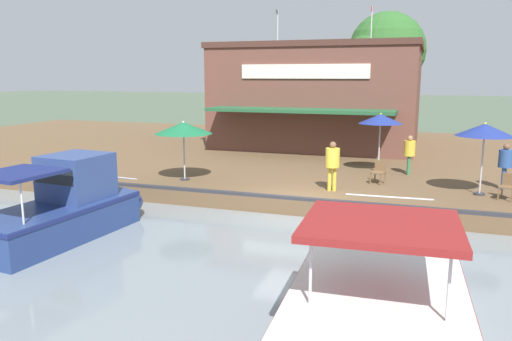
# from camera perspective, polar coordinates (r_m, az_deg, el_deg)

# --- Properties ---
(ground_plane) EXTENTS (220.00, 220.00, 0.00)m
(ground_plane) POSITION_cam_1_polar(r_m,az_deg,el_deg) (16.27, 4.96, -5.52)
(ground_plane) COLOR #4C5B47
(quay_deck) EXTENTS (22.00, 56.00, 0.60)m
(quay_deck) POSITION_cam_1_polar(r_m,az_deg,el_deg) (26.77, 10.69, 1.46)
(quay_deck) COLOR brown
(quay_deck) RESTS_ON ground
(quay_edge_fender) EXTENTS (0.20, 50.40, 0.10)m
(quay_edge_fender) POSITION_cam_1_polar(r_m,az_deg,el_deg) (16.19, 5.08, -3.22)
(quay_edge_fender) COLOR #2D2D33
(quay_edge_fender) RESTS_ON quay_deck
(waterfront_restaurant) EXTENTS (10.89, 10.98, 7.74)m
(waterfront_restaurant) POSITION_cam_1_polar(r_m,az_deg,el_deg) (29.55, 7.48, 8.54)
(waterfront_restaurant) COLOR brown
(waterfront_restaurant) RESTS_ON quay_deck
(patio_umbrella_far_corner) EXTENTS (1.77, 1.77, 2.46)m
(patio_umbrella_far_corner) POSITION_cam_1_polar(r_m,az_deg,el_deg) (21.04, 14.04, 5.72)
(patio_umbrella_far_corner) COLOR #B7B7B7
(patio_umbrella_far_corner) RESTS_ON quay_deck
(patio_umbrella_mid_patio_right) EXTENTS (1.86, 1.86, 2.45)m
(patio_umbrella_mid_patio_right) POSITION_cam_1_polar(r_m,az_deg,el_deg) (18.13, 24.68, 4.22)
(patio_umbrella_mid_patio_right) COLOR #B7B7B7
(patio_umbrella_mid_patio_right) RESTS_ON quay_deck
(patio_umbrella_back_row) EXTENTS (2.19, 2.19, 2.27)m
(patio_umbrella_back_row) POSITION_cam_1_polar(r_m,az_deg,el_deg) (19.13, -8.29, 4.83)
(patio_umbrella_back_row) COLOR #B7B7B7
(patio_umbrella_back_row) RESTS_ON quay_deck
(cafe_chair_far_corner_seat) EXTENTS (0.57, 0.57, 0.85)m
(cafe_chair_far_corner_seat) POSITION_cam_1_polar(r_m,az_deg,el_deg) (18.04, 26.87, -1.52)
(cafe_chair_far_corner_seat) COLOR brown
(cafe_chair_far_corner_seat) RESTS_ON quay_deck
(cafe_chair_beside_entrance) EXTENTS (0.56, 0.56, 0.85)m
(cafe_chair_beside_entrance) POSITION_cam_1_polar(r_m,az_deg,el_deg) (19.09, 13.86, -0.03)
(cafe_chair_beside_entrance) COLOR brown
(cafe_chair_beside_entrance) RESTS_ON quay_deck
(person_mid_patio) EXTENTS (0.49, 0.49, 1.73)m
(person_mid_patio) POSITION_cam_1_polar(r_m,az_deg,el_deg) (17.42, 8.74, 1.20)
(person_mid_patio) COLOR gold
(person_mid_patio) RESTS_ON quay_deck
(person_near_entrance) EXTENTS (0.46, 0.46, 1.62)m
(person_near_entrance) POSITION_cam_1_polar(r_m,az_deg,el_deg) (19.58, 26.59, 0.97)
(person_near_entrance) COLOR #2D5193
(person_near_entrance) RESTS_ON quay_deck
(person_at_quay_edge) EXTENTS (0.45, 0.45, 1.60)m
(person_at_quay_edge) POSITION_cam_1_polar(r_m,az_deg,el_deg) (21.04, 17.13, 2.21)
(person_at_quay_edge) COLOR #337547
(person_at_quay_edge) RESTS_ON quay_deck
(motorboat_fourth_along) EXTENTS (5.77, 2.46, 2.26)m
(motorboat_fourth_along) POSITION_cam_1_polar(r_m,az_deg,el_deg) (15.27, -20.30, -3.95)
(motorboat_fourth_along) COLOR navy
(motorboat_fourth_along) RESTS_ON river_water
(motorboat_distant_upstream) EXTENTS (8.82, 3.26, 2.18)m
(motorboat_distant_upstream) POSITION_cam_1_polar(r_m,az_deg,el_deg) (11.18, 14.29, -10.21)
(motorboat_distant_upstream) COLOR silver
(motorboat_distant_upstream) RESTS_ON river_water
(tree_downstream_bank) EXTENTS (5.05, 4.81, 7.93)m
(tree_downstream_bank) POSITION_cam_1_polar(r_m,az_deg,el_deg) (33.27, 14.35, 12.93)
(tree_downstream_bank) COLOR brown
(tree_downstream_bank) RESTS_ON quay_deck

